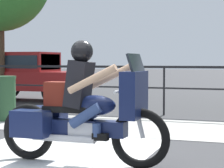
{
  "coord_description": "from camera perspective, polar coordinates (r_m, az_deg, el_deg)",
  "views": [
    {
      "loc": [
        2.31,
        -5.05,
        1.35
      ],
      "look_at": [
        -0.01,
        1.62,
        0.97
      ],
      "focal_mm": 70.0,
      "sensor_mm": 36.0,
      "label": 1
    }
  ],
  "objects": [
    {
      "name": "parked_car",
      "position": [
        15.07,
        -11.0,
        1.46
      ],
      "size": [
        3.97,
        1.74,
        1.63
      ],
      "rotation": [
        0.0,
        0.0,
        -0.0
      ],
      "color": "maroon",
      "rests_on": "ground"
    },
    {
      "name": "motorcycle",
      "position": [
        5.69,
        -3.98,
        -3.5
      ],
      "size": [
        2.34,
        0.76,
        1.61
      ],
      "rotation": [
        0.0,
        0.0,
        -0.08
      ],
      "color": "black",
      "rests_on": "ground"
    },
    {
      "name": "fence_railing",
      "position": [
        10.78,
        6.82,
        1.0
      ],
      "size": [
        36.0,
        0.05,
        1.22
      ],
      "color": "black",
      "rests_on": "ground"
    },
    {
      "name": "trash_bin",
      "position": [
        10.08,
        -13.89,
        -1.81
      ],
      "size": [
        0.53,
        0.53,
        1.0
      ],
      "color": "#284C2D",
      "rests_on": "ground"
    },
    {
      "name": "ground_plane",
      "position": [
        5.71,
        -5.31,
        -10.59
      ],
      "size": [
        120.0,
        120.0,
        0.0
      ],
      "primitive_type": "plane",
      "color": "#38383A"
    },
    {
      "name": "sidewalk_band",
      "position": [
        8.86,
        3.88,
        -5.64
      ],
      "size": [
        44.0,
        2.4,
        0.01
      ],
      "primitive_type": "cube",
      "color": "#A8A59E",
      "rests_on": "ground"
    },
    {
      "name": "crosswalk_band",
      "position": [
        5.79,
        -11.15,
        -10.42
      ],
      "size": [
        2.71,
        6.0,
        0.01
      ],
      "primitive_type": "cube",
      "color": "silver",
      "rests_on": "ground"
    }
  ]
}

